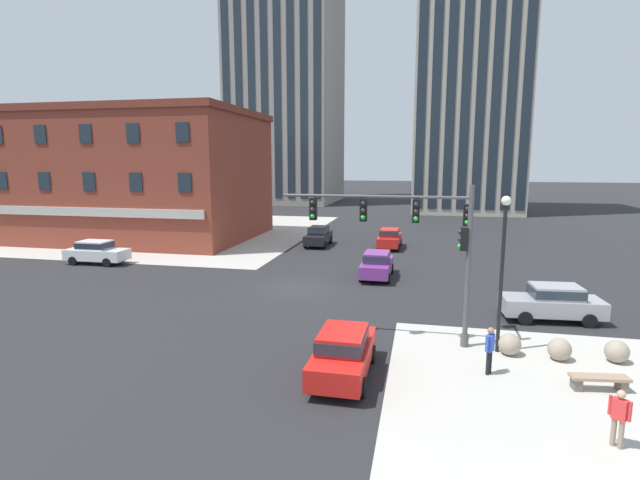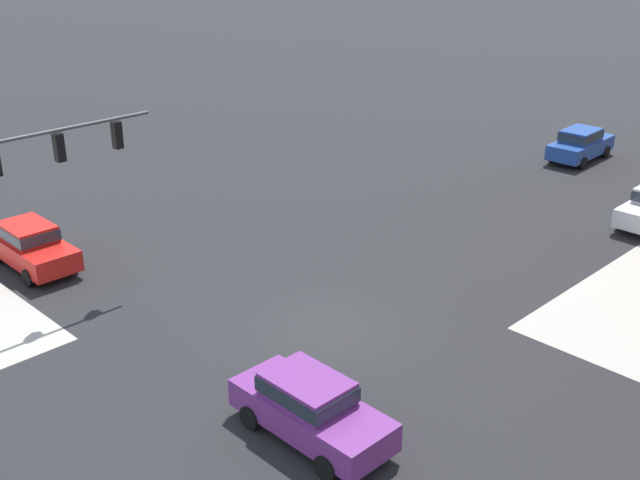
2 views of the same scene
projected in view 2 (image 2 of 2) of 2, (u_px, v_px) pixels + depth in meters
ground_plane at (329, 328)px, 24.77m from camera, size 320.00×320.00×0.00m
car_main_southbound_far at (581, 143)px, 40.92m from camera, size 4.47×2.03×1.68m
car_cross_westbound at (30, 244)px, 28.67m from camera, size 1.92×4.41×1.68m
car_cross_far at (310, 406)px, 19.36m from camera, size 1.91×4.41×1.68m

